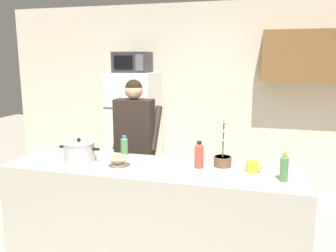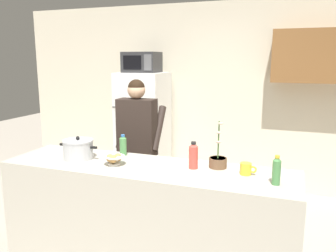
# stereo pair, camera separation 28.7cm
# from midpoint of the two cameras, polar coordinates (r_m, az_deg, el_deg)

# --- Properties ---
(back_wall_unit) EXTENTS (6.00, 0.48, 2.60)m
(back_wall_unit) POSITION_cam_midpoint_polar(r_m,az_deg,el_deg) (4.99, 6.16, 5.90)
(back_wall_unit) COLOR beige
(back_wall_unit) RESTS_ON ground
(kitchen_island) EXTENTS (2.55, 0.68, 0.92)m
(kitchen_island) POSITION_cam_midpoint_polar(r_m,az_deg,el_deg) (3.14, -5.42, -14.75)
(kitchen_island) COLOR #BCB7A8
(kitchen_island) RESTS_ON ground
(refrigerator) EXTENTS (0.64, 0.68, 1.64)m
(refrigerator) POSITION_cam_midpoint_polar(r_m,az_deg,el_deg) (4.97, -7.25, -0.72)
(refrigerator) COLOR white
(refrigerator) RESTS_ON ground
(microwave) EXTENTS (0.48, 0.37, 0.28)m
(microwave) POSITION_cam_midpoint_polar(r_m,az_deg,el_deg) (4.84, -7.63, 10.40)
(microwave) COLOR #2D2D30
(microwave) RESTS_ON refrigerator
(person_near_pot) EXTENTS (0.50, 0.42, 1.61)m
(person_near_pot) POSITION_cam_midpoint_polar(r_m,az_deg,el_deg) (3.75, -7.68, -1.71)
(person_near_pot) COLOR #726656
(person_near_pot) RESTS_ON ground
(cooking_pot) EXTENTS (0.39, 0.28, 0.21)m
(cooking_pot) POSITION_cam_midpoint_polar(r_m,az_deg,el_deg) (3.23, -16.94, -4.04)
(cooking_pot) COLOR silver
(cooking_pot) RESTS_ON kitchen_island
(coffee_mug) EXTENTS (0.13, 0.09, 0.10)m
(coffee_mug) POSITION_cam_midpoint_polar(r_m,az_deg,el_deg) (2.85, 10.95, -6.65)
(coffee_mug) COLOR yellow
(coffee_mug) RESTS_ON kitchen_island
(bread_bowl) EXTENTS (0.19, 0.19, 0.10)m
(bread_bowl) POSITION_cam_midpoint_polar(r_m,az_deg,el_deg) (3.00, -10.95, -5.67)
(bread_bowl) COLOR white
(bread_bowl) RESTS_ON kitchen_island
(bottle_near_edge) EXTENTS (0.08, 0.08, 0.23)m
(bottle_near_edge) POSITION_cam_midpoint_polar(r_m,az_deg,el_deg) (2.90, 2.33, -4.81)
(bottle_near_edge) COLOR #D84C3F
(bottle_near_edge) RESTS_ON kitchen_island
(bottle_mid_counter) EXTENTS (0.06, 0.06, 0.22)m
(bottle_mid_counter) POSITION_cam_midpoint_polar(r_m,az_deg,el_deg) (2.68, 15.77, -6.65)
(bottle_mid_counter) COLOR #4C8C4C
(bottle_mid_counter) RESTS_ON kitchen_island
(bottle_far_corner) EXTENTS (0.07, 0.07, 0.20)m
(bottle_far_corner) POSITION_cam_midpoint_polar(r_m,az_deg,el_deg) (3.28, -9.74, -3.33)
(bottle_far_corner) COLOR #4C8C4C
(bottle_far_corner) RESTS_ON kitchen_island
(potted_orchid) EXTENTS (0.15, 0.15, 0.40)m
(potted_orchid) POSITION_cam_midpoint_polar(r_m,az_deg,el_deg) (2.97, 6.30, -5.57)
(potted_orchid) COLOR brown
(potted_orchid) RESTS_ON kitchen_island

